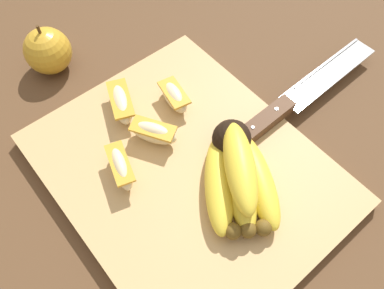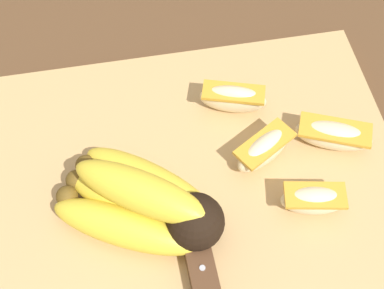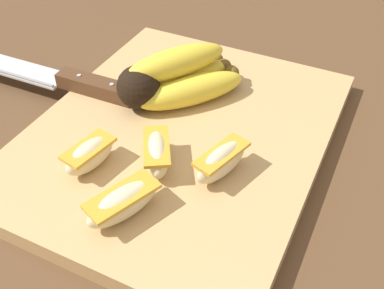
% 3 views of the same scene
% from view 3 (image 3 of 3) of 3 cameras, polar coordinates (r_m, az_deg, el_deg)
% --- Properties ---
extents(ground_plane, '(6.00, 6.00, 0.00)m').
position_cam_3_polar(ground_plane, '(0.50, -4.15, -0.48)').
color(ground_plane, brown).
extents(cutting_board, '(0.37, 0.30, 0.02)m').
position_cam_3_polar(cutting_board, '(0.50, -1.57, 1.04)').
color(cutting_board, tan).
rests_on(cutting_board, ground_plane).
extents(banana_bunch, '(0.15, 0.14, 0.06)m').
position_cam_3_polar(banana_bunch, '(0.54, -2.10, 8.23)').
color(banana_bunch, black).
rests_on(banana_bunch, cutting_board).
extents(chefs_knife, '(0.04, 0.28, 0.02)m').
position_cam_3_polar(chefs_knife, '(0.58, -15.68, 7.79)').
color(chefs_knife, silver).
rests_on(chefs_knife, cutting_board).
extents(apple_wedge_near, '(0.07, 0.04, 0.03)m').
position_cam_3_polar(apple_wedge_near, '(0.44, 3.64, -2.06)').
color(apple_wedge_near, beige).
rests_on(apple_wedge_near, cutting_board).
extents(apple_wedge_middle, '(0.08, 0.05, 0.03)m').
position_cam_3_polar(apple_wedge_middle, '(0.41, -8.52, -7.08)').
color(apple_wedge_middle, beige).
rests_on(apple_wedge_middle, cutting_board).
extents(apple_wedge_far, '(0.06, 0.03, 0.03)m').
position_cam_3_polar(apple_wedge_far, '(0.45, -12.52, -1.24)').
color(apple_wedge_far, beige).
rests_on(apple_wedge_far, cutting_board).
extents(apple_wedge_extra, '(0.07, 0.05, 0.03)m').
position_cam_3_polar(apple_wedge_extra, '(0.45, -4.34, -1.03)').
color(apple_wedge_extra, beige).
rests_on(apple_wedge_extra, cutting_board).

